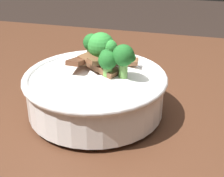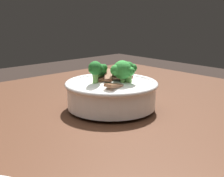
# 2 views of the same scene
# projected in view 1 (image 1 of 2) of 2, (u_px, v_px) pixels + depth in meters

# --- Properties ---
(rice_bowl) EXTENTS (0.24, 0.24, 0.14)m
(rice_bowl) POSITION_uv_depth(u_px,v_px,m) (96.00, 87.00, 0.56)
(rice_bowl) COLOR white
(rice_bowl) RESTS_ON dining_table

